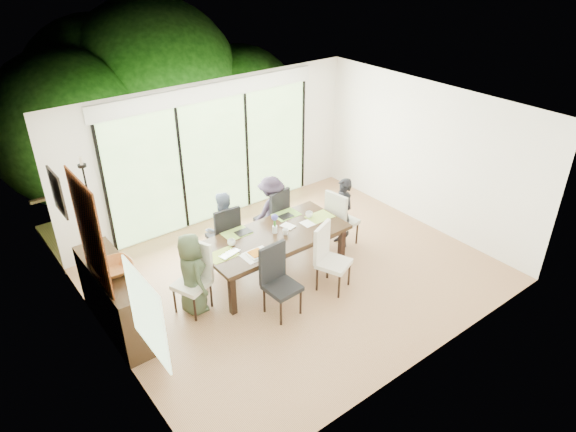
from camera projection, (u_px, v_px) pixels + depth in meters
floor at (297, 275)px, 8.45m from camera, size 6.00×5.00×0.01m
ceiling at (299, 116)px, 7.12m from camera, size 6.00×5.00×0.01m
wall_back at (214, 152)px, 9.52m from camera, size 6.00×0.02×2.70m
wall_front at (431, 281)px, 6.06m from camera, size 6.00×0.02×2.70m
wall_left at (103, 273)px, 6.18m from camera, size 0.02×5.00×2.70m
wall_right at (426, 155)px, 9.39m from camera, size 0.02×5.00×2.70m
glass_doors at (215, 161)px, 9.56m from camera, size 4.20×0.02×2.30m
blinds_header at (210, 92)px, 8.92m from camera, size 4.40×0.06×0.28m
mullion_a at (105, 192)px, 8.44m from camera, size 0.05×0.04×2.30m
mullion_b at (182, 170)px, 9.18m from camera, size 0.05×0.04×2.30m
mullion_c at (247, 152)px, 9.93m from camera, size 0.05×0.04×2.30m
mullion_d at (303, 136)px, 10.68m from camera, size 0.05×0.04×2.30m
side_window at (147, 314)px, 5.30m from camera, size 0.02×0.90×1.00m
deck at (197, 201)px, 10.82m from camera, size 6.00×1.80×0.10m
rail_top at (176, 163)px, 11.08m from camera, size 6.00×0.08×0.06m
foliage_left at (68, 129)px, 10.37m from camera, size 3.20×3.20×3.20m
foliage_mid at (154, 87)px, 11.78m from camera, size 4.00×4.00×4.00m
foliage_right at (240, 104)px, 12.45m from camera, size 2.80×2.80×2.80m
foliage_far at (102, 95)px, 11.82m from camera, size 3.60×3.60×3.60m
table_top at (274, 236)px, 8.14m from camera, size 2.39×1.09×0.06m
table_apron at (274, 241)px, 8.18m from camera, size 2.19×0.89×0.10m
table_leg_fl at (232, 294)px, 7.45m from camera, size 0.09×0.09×0.69m
table_leg_fr at (342, 245)px, 8.60m from camera, size 0.09×0.09×0.69m
table_leg_bl at (203, 267)px, 8.04m from camera, size 0.09×0.09×0.69m
table_leg_br at (309, 225)px, 9.19m from camera, size 0.09×0.09×0.69m
chair_left_end at (191, 280)px, 7.42m from camera, size 0.59×0.59×1.09m
chair_right_end at (343, 217)px, 9.02m from camera, size 0.52×0.52×1.09m
chair_far_left at (223, 232)px, 8.56m from camera, size 0.49×0.49×1.09m
chair_far_right at (271, 215)px, 9.10m from camera, size 0.53×0.53×1.09m
chair_near_left at (282, 283)px, 7.35m from camera, size 0.48×0.48×1.09m
chair_near_right at (334, 259)px, 7.88m from camera, size 0.60×0.60×1.09m
person_left_end at (192, 274)px, 7.38m from camera, size 0.42×0.63×1.28m
person_right_end at (342, 213)px, 8.96m from camera, size 0.49×0.66×1.28m
person_far_left at (223, 228)px, 8.50m from camera, size 0.61×0.40×1.28m
person_far_right at (272, 210)px, 9.04m from camera, size 0.63×0.43×1.28m
placemat_left at (223, 255)px, 7.61m from camera, size 0.44×0.32×0.01m
placemat_right at (320, 217)px, 8.63m from camera, size 0.44×0.32×0.01m
placemat_far_l at (237, 233)px, 8.16m from camera, size 0.44×0.32×0.01m
placemat_far_r at (286, 215)px, 8.69m from camera, size 0.44×0.32×0.01m
placemat_paper at (256, 255)px, 7.62m from camera, size 0.44×0.32×0.01m
tablet_far_l at (244, 232)px, 8.17m from camera, size 0.26×0.18×0.01m
tablet_far_r at (286, 216)px, 8.62m from camera, size 0.24×0.17×0.01m
papers at (310, 222)px, 8.46m from camera, size 0.30×0.22×0.00m
platter_base at (256, 254)px, 7.61m from camera, size 0.26×0.26×0.02m
platter_snacks at (256, 253)px, 7.60m from camera, size 0.20×0.20×0.01m
vase at (275, 229)px, 8.15m from camera, size 0.08×0.08×0.12m
hyacinth_stems at (275, 223)px, 8.09m from camera, size 0.04×0.04×0.16m
hyacinth_blooms at (275, 217)px, 8.05m from camera, size 0.11×0.11×0.11m
laptop at (232, 255)px, 7.59m from camera, size 0.37×0.28×0.03m
cup_a at (232, 243)px, 7.83m from camera, size 0.15×0.15×0.10m
cup_b at (286, 232)px, 8.11m from camera, size 0.13×0.13×0.09m
cup_c at (309, 215)px, 8.59m from camera, size 0.17×0.17×0.10m
book at (285, 228)px, 8.28m from camera, size 0.21×0.26×0.02m
sideboard at (117, 298)px, 7.13m from camera, size 0.49×1.75×0.99m
bowl at (113, 269)px, 6.79m from camera, size 0.52×0.52×0.13m
candlestick_base at (101, 256)px, 7.12m from camera, size 0.11×0.11×0.04m
candlestick_shaft at (92, 213)px, 6.78m from camera, size 0.03×0.03×1.37m
candlestick_pan at (82, 166)px, 6.45m from camera, size 0.11×0.11×0.03m
candle at (81, 161)px, 6.41m from camera, size 0.04×0.04×0.11m
tapestry at (90, 234)px, 6.31m from camera, size 0.02×1.00×1.50m
art_frame at (57, 193)px, 7.18m from camera, size 0.03×0.55×0.65m
art_canvas at (59, 192)px, 7.19m from camera, size 0.01×0.45×0.55m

